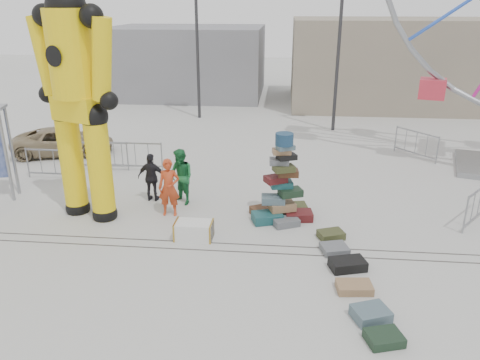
# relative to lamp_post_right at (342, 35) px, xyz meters

# --- Properties ---
(ground) EXTENTS (90.00, 90.00, 0.00)m
(ground) POSITION_rel_lamp_post_right_xyz_m (-3.09, -13.00, -4.48)
(ground) COLOR #9E9E99
(ground) RESTS_ON ground
(track_line_near) EXTENTS (40.00, 0.04, 0.01)m
(track_line_near) POSITION_rel_lamp_post_right_xyz_m (-3.09, -12.40, -4.48)
(track_line_near) COLOR #47443F
(track_line_near) RESTS_ON ground
(track_line_far) EXTENTS (40.00, 0.04, 0.01)m
(track_line_far) POSITION_rel_lamp_post_right_xyz_m (-3.09, -12.00, -4.48)
(track_line_far) COLOR #47443F
(track_line_far) RESTS_ON ground
(building_right) EXTENTS (12.00, 8.00, 5.00)m
(building_right) POSITION_rel_lamp_post_right_xyz_m (3.91, 7.00, -1.98)
(building_right) COLOR gray
(building_right) RESTS_ON ground
(building_left) EXTENTS (10.00, 8.00, 4.40)m
(building_left) POSITION_rel_lamp_post_right_xyz_m (-9.09, 9.00, -2.28)
(building_left) COLOR gray
(building_left) RESTS_ON ground
(lamp_post_right) EXTENTS (1.41, 0.25, 8.00)m
(lamp_post_right) POSITION_rel_lamp_post_right_xyz_m (0.00, 0.00, 0.00)
(lamp_post_right) COLOR #2D2D30
(lamp_post_right) RESTS_ON ground
(lamp_post_left) EXTENTS (1.41, 0.25, 8.00)m
(lamp_post_left) POSITION_rel_lamp_post_right_xyz_m (-7.00, 2.00, 0.00)
(lamp_post_left) COLOR #2D2D30
(lamp_post_left) RESTS_ON ground
(suitcase_tower) EXTENTS (1.89, 1.65, 2.55)m
(suitcase_tower) POSITION_rel_lamp_post_right_xyz_m (-2.49, -10.28, -3.77)
(suitcase_tower) COLOR #1C5155
(suitcase_tower) RESTS_ON ground
(crash_test_dummy) EXTENTS (2.76, 1.42, 7.01)m
(crash_test_dummy) POSITION_rel_lamp_post_right_xyz_m (-8.08, -10.62, -0.79)
(crash_test_dummy) COLOR black
(crash_test_dummy) RESTS_ON ground
(steamer_trunk) EXTENTS (1.01, 0.59, 0.47)m
(steamer_trunk) POSITION_rel_lamp_post_right_xyz_m (-4.78, -11.78, -4.25)
(steamer_trunk) COLOR silver
(steamer_trunk) RESTS_ON ground
(row_case_0) EXTENTS (0.78, 0.67, 0.20)m
(row_case_0) POSITION_rel_lamp_post_right_xyz_m (-1.15, -11.43, -4.38)
(row_case_0) COLOR #3F4422
(row_case_0) RESTS_ON ground
(row_case_1) EXTENTS (0.77, 0.72, 0.17)m
(row_case_1) POSITION_rel_lamp_post_right_xyz_m (-1.12, -12.16, -4.40)
(row_case_1) COLOR slate
(row_case_1) RESTS_ON ground
(row_case_2) EXTENTS (0.93, 0.72, 0.24)m
(row_case_2) POSITION_rel_lamp_post_right_xyz_m (-0.89, -12.95, -4.36)
(row_case_2) COLOR black
(row_case_2) RESTS_ON ground
(row_case_3) EXTENTS (0.81, 0.57, 0.18)m
(row_case_3) POSITION_rel_lamp_post_right_xyz_m (-0.85, -13.84, -4.39)
(row_case_3) COLOR #9C754F
(row_case_3) RESTS_ON ground
(row_case_4) EXTENTS (0.85, 0.77, 0.24)m
(row_case_4) POSITION_rel_lamp_post_right_xyz_m (-0.66, -14.81, -4.36)
(row_case_4) COLOR slate
(row_case_4) RESTS_ON ground
(row_case_5) EXTENTS (0.77, 0.67, 0.19)m
(row_case_5) POSITION_rel_lamp_post_right_xyz_m (-0.52, -15.47, -4.39)
(row_case_5) COLOR #1C3321
(row_case_5) RESTS_ON ground
(barricade_dummy_a) EXTENTS (2.00, 0.12, 1.10)m
(barricade_dummy_a) POSITION_rel_lamp_post_right_xyz_m (-10.54, -7.78, -3.93)
(barricade_dummy_a) COLOR gray
(barricade_dummy_a) RESTS_ON ground
(barricade_dummy_b) EXTENTS (2.00, 0.16, 1.10)m
(barricade_dummy_b) POSITION_rel_lamp_post_right_xyz_m (-9.22, -6.75, -3.93)
(barricade_dummy_b) COLOR gray
(barricade_dummy_b) RESTS_ON ground
(barricade_dummy_c) EXTENTS (2.00, 0.10, 1.10)m
(barricade_dummy_c) POSITION_rel_lamp_post_right_xyz_m (-7.94, -6.67, -3.93)
(barricade_dummy_c) COLOR gray
(barricade_dummy_c) RESTS_ON ground
(barricade_wheel_front) EXTENTS (1.34, 1.61, 1.10)m
(barricade_wheel_front) POSITION_rel_lamp_post_right_xyz_m (3.08, -10.03, -3.93)
(barricade_wheel_front) COLOR gray
(barricade_wheel_front) RESTS_ON ground
(barricade_wheel_back) EXTENTS (1.32, 1.63, 1.10)m
(barricade_wheel_back) POSITION_rel_lamp_post_right_xyz_m (2.81, -4.07, -3.93)
(barricade_wheel_back) COLOR gray
(barricade_wheel_back) RESTS_ON ground
(pedestrian_red) EXTENTS (0.65, 0.45, 1.72)m
(pedestrian_red) POSITION_rel_lamp_post_right_xyz_m (-5.76, -10.38, -3.62)
(pedestrian_red) COLOR #B33A19
(pedestrian_red) RESTS_ON ground
(pedestrian_green) EXTENTS (1.07, 1.05, 1.74)m
(pedestrian_green) POSITION_rel_lamp_post_right_xyz_m (-5.59, -9.52, -3.61)
(pedestrian_green) COLOR #1B6F37
(pedestrian_green) RESTS_ON ground
(pedestrian_black) EXTENTS (0.92, 0.42, 1.54)m
(pedestrian_black) POSITION_rel_lamp_post_right_xyz_m (-6.55, -9.38, -3.71)
(pedestrian_black) COLOR black
(pedestrian_black) RESTS_ON ground
(parked_suv) EXTENTS (4.29, 2.81, 1.10)m
(parked_suv) POSITION_rel_lamp_post_right_xyz_m (-11.50, -4.99, -3.93)
(parked_suv) COLOR #907E5D
(parked_suv) RESTS_ON ground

